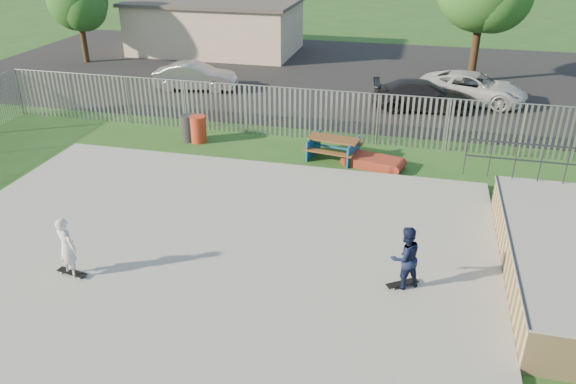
% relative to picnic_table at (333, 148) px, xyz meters
% --- Properties ---
extents(ground, '(120.00, 120.00, 0.00)m').
position_rel_picnic_table_xyz_m(ground, '(-2.22, -7.26, -0.39)').
color(ground, '#28551D').
rests_on(ground, ground).
extents(concrete_slab, '(15.00, 12.00, 0.15)m').
position_rel_picnic_table_xyz_m(concrete_slab, '(-2.22, -7.26, -0.32)').
color(concrete_slab, '#9E9E99').
rests_on(concrete_slab, ground).
extents(fence, '(26.04, 16.02, 2.00)m').
position_rel_picnic_table_xyz_m(fence, '(-1.22, -2.67, 0.61)').
color(fence, gray).
rests_on(fence, ground).
extents(picnic_table, '(2.05, 1.78, 0.77)m').
position_rel_picnic_table_xyz_m(picnic_table, '(0.00, 0.00, 0.00)').
color(picnic_table, brown).
rests_on(picnic_table, ground).
extents(funbox, '(1.95, 1.30, 0.36)m').
position_rel_picnic_table_xyz_m(funbox, '(1.51, -0.44, -0.21)').
color(funbox, maroon).
rests_on(funbox, ground).
extents(trash_bin_red, '(0.62, 0.62, 1.04)m').
position_rel_picnic_table_xyz_m(trash_bin_red, '(-5.35, 0.38, 0.13)').
color(trash_bin_red, '#B1331B').
rests_on(trash_bin_red, ground).
extents(trash_bin_grey, '(0.62, 0.62, 1.03)m').
position_rel_picnic_table_xyz_m(trash_bin_grey, '(-5.75, 0.42, 0.12)').
color(trash_bin_grey, '#262729').
rests_on(trash_bin_grey, ground).
extents(parking_lot, '(40.00, 18.00, 0.02)m').
position_rel_picnic_table_xyz_m(parking_lot, '(-2.22, 11.74, -0.38)').
color(parking_lot, black).
rests_on(parking_lot, ground).
extents(car_silver, '(4.21, 1.96, 1.34)m').
position_rel_picnic_table_xyz_m(car_silver, '(-8.19, 7.11, 0.30)').
color(car_silver, '#B5B4B9').
rests_on(car_silver, parking_lot).
extents(car_dark, '(4.72, 2.41, 1.31)m').
position_rel_picnic_table_xyz_m(car_dark, '(2.99, 6.49, 0.28)').
color(car_dark, black).
rests_on(car_dark, parking_lot).
extents(car_white, '(5.31, 3.34, 1.37)m').
position_rel_picnic_table_xyz_m(car_white, '(5.21, 8.21, 0.31)').
color(car_white, silver).
rests_on(car_white, parking_lot).
extents(building, '(10.40, 6.40, 3.20)m').
position_rel_picnic_table_xyz_m(building, '(-10.22, 15.74, 1.22)').
color(building, beige).
rests_on(building, ground).
extents(tree_left, '(3.41, 3.41, 5.25)m').
position_rel_picnic_table_xyz_m(tree_left, '(-16.82, 11.11, 3.14)').
color(tree_left, '#3F2E19').
rests_on(tree_left, ground).
extents(skateboard_a, '(0.78, 0.61, 0.08)m').
position_rel_picnic_table_xyz_m(skateboard_a, '(2.92, -7.57, -0.20)').
color(skateboard_a, black).
rests_on(skateboard_a, concrete_slab).
extents(skateboard_b, '(0.82, 0.34, 0.08)m').
position_rel_picnic_table_xyz_m(skateboard_b, '(-4.87, -9.01, -0.20)').
color(skateboard_b, black).
rests_on(skateboard_b, concrete_slab).
extents(skater_navy, '(0.95, 0.91, 1.55)m').
position_rel_picnic_table_xyz_m(skater_navy, '(2.92, -7.57, 0.53)').
color(skater_navy, '#121938').
rests_on(skater_navy, concrete_slab).
extents(skater_white, '(0.66, 0.54, 1.55)m').
position_rel_picnic_table_xyz_m(skater_white, '(-4.87, -9.01, 0.53)').
color(skater_white, silver).
rests_on(skater_white, concrete_slab).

